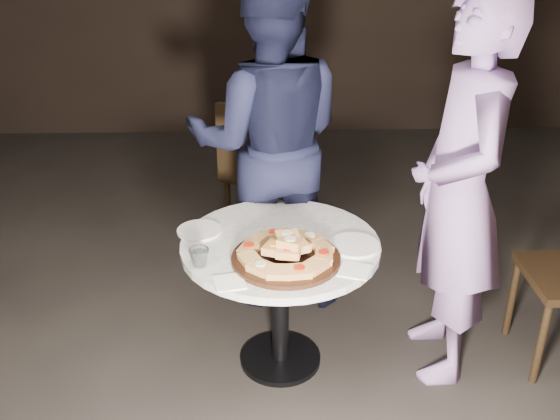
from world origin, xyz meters
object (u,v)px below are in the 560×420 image
(diner_teal, at_px, (459,194))
(focaccia_pile, at_px, (287,250))
(chair_far, at_px, (261,166))
(table, at_px, (280,266))
(water_glass, at_px, (199,257))
(serving_board, at_px, (286,259))
(diner_navy, at_px, (269,143))

(diner_teal, bearing_deg, focaccia_pile, -77.21)
(focaccia_pile, distance_m, chair_far, 1.31)
(table, bearing_deg, diner_teal, -0.47)
(water_glass, bearing_deg, chair_far, 79.01)
(table, relative_size, serving_board, 2.53)
(serving_board, bearing_deg, water_glass, -175.66)
(focaccia_pile, height_order, diner_teal, diner_teal)
(water_glass, height_order, chair_far, chair_far)
(serving_board, relative_size, chair_far, 0.47)
(serving_board, distance_m, diner_navy, 0.83)
(serving_board, bearing_deg, chair_far, 94.20)
(chair_far, bearing_deg, serving_board, 117.38)
(table, height_order, focaccia_pile, focaccia_pile)
(table, bearing_deg, diner_navy, 93.47)
(table, xyz_separation_m, water_glass, (-0.34, -0.19, 0.16))
(water_glass, bearing_deg, diner_teal, 9.44)
(table, xyz_separation_m, serving_board, (0.02, -0.16, 0.13))
(serving_board, relative_size, water_glass, 5.52)
(serving_board, relative_size, diner_navy, 0.26)
(focaccia_pile, relative_size, diner_teal, 0.23)
(diner_teal, bearing_deg, water_glass, -79.65)
(focaccia_pile, bearing_deg, diner_navy, 94.27)
(table, relative_size, chair_far, 1.20)
(table, bearing_deg, focaccia_pile, -82.56)
(diner_navy, bearing_deg, serving_board, 95.59)
(diner_navy, bearing_deg, table, 95.06)
(chair_far, bearing_deg, diner_teal, 149.32)
(focaccia_pile, xyz_separation_m, water_glass, (-0.36, -0.03, -0.01))
(table, height_order, diner_navy, diner_navy)
(water_glass, height_order, diner_teal, diner_teal)
(chair_far, xyz_separation_m, diner_navy, (0.04, -0.50, 0.33))
(chair_far, xyz_separation_m, diner_teal, (0.84, -1.14, 0.33))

